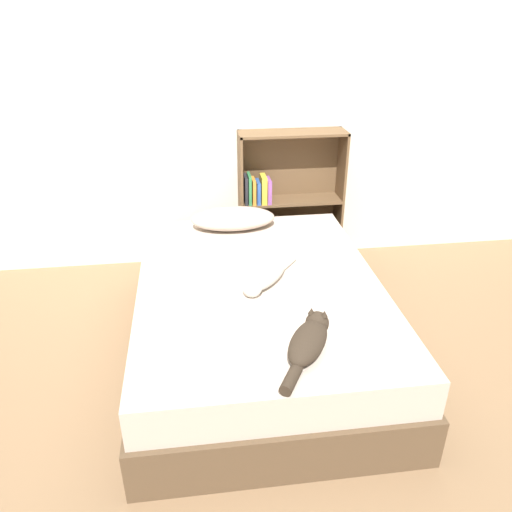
# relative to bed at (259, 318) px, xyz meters

# --- Properties ---
(ground_plane) EXTENTS (8.00, 8.00, 0.00)m
(ground_plane) POSITION_rel_bed_xyz_m (0.00, 0.00, -0.26)
(ground_plane) COLOR #846647
(wall_back) EXTENTS (8.00, 0.06, 2.50)m
(wall_back) POSITION_rel_bed_xyz_m (0.00, 1.39, 0.99)
(wall_back) COLOR silver
(wall_back) RESTS_ON ground_plane
(bed) EXTENTS (1.51, 2.07, 0.52)m
(bed) POSITION_rel_bed_xyz_m (0.00, 0.00, 0.00)
(bed) COLOR brown
(bed) RESTS_ON ground_plane
(pillow) EXTENTS (0.63, 0.33, 0.14)m
(pillow) POSITION_rel_bed_xyz_m (-0.08, 0.84, 0.34)
(pillow) COLOR #B29E8E
(pillow) RESTS_ON bed
(cat_light) EXTENTS (0.42, 0.48, 0.14)m
(cat_light) POSITION_rel_bed_xyz_m (0.03, -0.04, 0.33)
(cat_light) COLOR beige
(cat_light) RESTS_ON bed
(cat_dark) EXTENTS (0.36, 0.52, 0.15)m
(cat_dark) POSITION_rel_bed_xyz_m (0.15, -0.68, 0.32)
(cat_dark) COLOR #33281E
(cat_dark) RESTS_ON bed
(bookshelf) EXTENTS (0.86, 0.26, 1.13)m
(bookshelf) POSITION_rel_bed_xyz_m (0.40, 1.26, 0.33)
(bookshelf) COLOR brown
(bookshelf) RESTS_ON ground_plane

